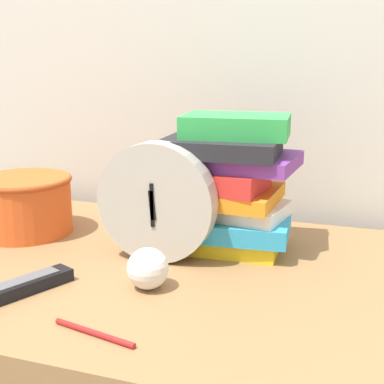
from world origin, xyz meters
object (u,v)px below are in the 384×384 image
(book_stack, at_px, (227,185))
(tv_remote, at_px, (18,288))
(pen, at_px, (94,333))
(desk_clock, at_px, (156,203))
(basket, at_px, (25,203))
(crumpled_paper_ball, at_px, (148,268))

(book_stack, distance_m, tv_remote, 0.42)
(tv_remote, relative_size, pen, 1.39)
(desk_clock, relative_size, book_stack, 0.85)
(book_stack, distance_m, basket, 0.43)
(desk_clock, xyz_separation_m, tv_remote, (-0.15, -0.21, -0.10))
(desk_clock, bearing_deg, tv_remote, -126.16)
(pen, bearing_deg, basket, 135.69)
(desk_clock, bearing_deg, pen, -84.97)
(desk_clock, xyz_separation_m, crumpled_paper_ball, (0.03, -0.12, -0.08))
(book_stack, relative_size, tv_remote, 1.40)
(basket, height_order, crumpled_paper_ball, basket)
(crumpled_paper_ball, relative_size, pen, 0.51)
(book_stack, xyz_separation_m, pen, (-0.08, -0.39, -0.12))
(crumpled_paper_ball, bearing_deg, pen, -92.89)
(basket, bearing_deg, tv_remote, -56.96)
(tv_remote, bearing_deg, desk_clock, 53.84)
(book_stack, xyz_separation_m, crumpled_paper_ball, (-0.07, -0.22, -0.09))
(crumpled_paper_ball, bearing_deg, basket, 153.63)
(basket, bearing_deg, book_stack, 6.55)
(book_stack, height_order, basket, book_stack)
(desk_clock, relative_size, basket, 1.09)
(basket, bearing_deg, desk_clock, -10.26)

